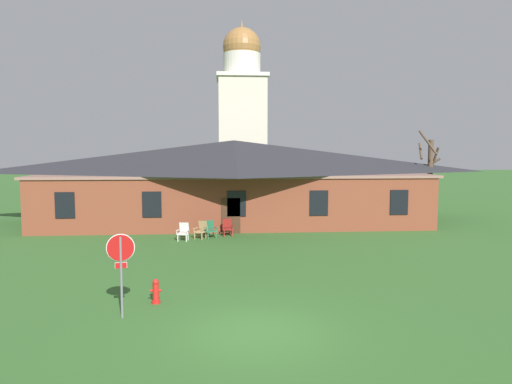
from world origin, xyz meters
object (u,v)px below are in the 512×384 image
object	(u,v)px
stop_sign	(121,259)
lawn_chair_near_door	(201,229)
lawn_chair_middle	(227,227)
fire_hydrant	(156,292)
lawn_chair_left_end	(210,229)
lawn_chair_by_porch	(183,231)

from	to	relation	value
stop_sign	lawn_chair_near_door	size ratio (longest dim) A/B	2.59
lawn_chair_middle	lawn_chair_near_door	bearing A→B (deg)	-152.62
stop_sign	lawn_chair_middle	bearing A→B (deg)	75.92
stop_sign	fire_hydrant	world-z (taller)	stop_sign
stop_sign	lawn_chair_left_end	world-z (taller)	stop_sign
lawn_chair_near_door	stop_sign	bearing A→B (deg)	-98.43
lawn_chair_near_door	lawn_chair_left_end	xyz separation A→B (m)	(0.46, 0.17, 0.00)
lawn_chair_by_porch	lawn_chair_left_end	size ratio (longest dim) A/B	1.00
lawn_chair_left_end	lawn_chair_by_porch	bearing A→B (deg)	-153.86
fire_hydrant	lawn_chair_middle	bearing A→B (deg)	78.14
lawn_chair_by_porch	fire_hydrant	bearing A→B (deg)	-90.43
lawn_chair_left_end	fire_hydrant	bearing A→B (deg)	-97.55
stop_sign	lawn_chair_middle	distance (m)	13.54
stop_sign	lawn_chair_left_end	bearing A→B (deg)	79.62
lawn_chair_near_door	lawn_chair_middle	distance (m)	1.64
stop_sign	lawn_chair_near_door	bearing A→B (deg)	81.57
lawn_chair_by_porch	lawn_chair_middle	world-z (taller)	same
lawn_chair_by_porch	fire_hydrant	xyz separation A→B (m)	(-0.08, -10.53, -0.12)
fire_hydrant	lawn_chair_near_door	bearing A→B (deg)	84.70
stop_sign	lawn_chair_left_end	xyz separation A→B (m)	(2.29, 12.50, -1.26)
lawn_chair_by_porch	lawn_chair_middle	size ratio (longest dim) A/B	1.00
lawn_chair_by_porch	lawn_chair_near_door	xyz separation A→B (m)	(0.95, 0.52, 0.00)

